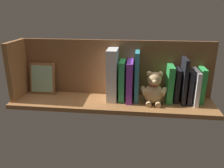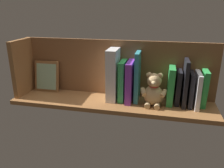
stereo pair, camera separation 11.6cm
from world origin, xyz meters
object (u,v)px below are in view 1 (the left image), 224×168
Objects in this scene: dictionary_thick_white at (112,75)px; teddy_bear at (154,90)px; picture_frame_leaning at (42,78)px; book_0 at (201,85)px.

teddy_bear is at bearing 170.94° from dictionary_thick_white.
picture_frame_leaning is (61.52, -7.26, 1.26)cm from teddy_bear.
book_0 is at bearing -166.94° from teddy_bear.
picture_frame_leaning is at bearing -5.49° from dictionary_thick_white.
book_0 reaches higher than picture_frame_leaning.
book_0 is 1.06× the size of teddy_bear.
dictionary_thick_white is 1.53× the size of picture_frame_leaning.
teddy_bear is 22.44cm from dictionary_thick_white.
picture_frame_leaning is (85.53, -2.27, -0.27)cm from book_0.
teddy_bear is (24.01, 4.99, -1.53)cm from book_0.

